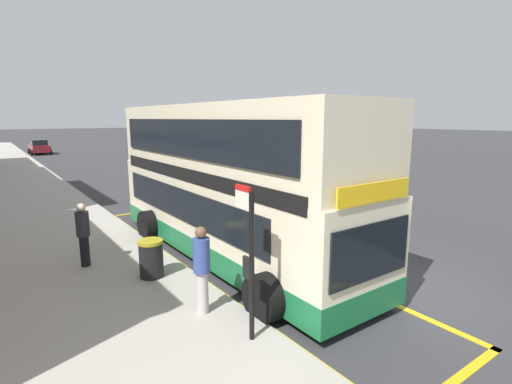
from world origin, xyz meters
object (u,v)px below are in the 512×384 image
pedestrian_waiting_near_sign (83,232)px  litter_bin (151,258)px  parked_car_maroon_across (39,147)px  double_decker_bus (227,187)px  bus_stop_sign (249,252)px  pedestrian_further_back (202,266)px

pedestrian_waiting_near_sign → litter_bin: size_ratio=1.82×
parked_car_maroon_across → double_decker_bus: bearing=-91.7°
pedestrian_waiting_near_sign → litter_bin: 2.13m
pedestrian_waiting_near_sign → litter_bin: (1.18, -1.71, -0.46)m
parked_car_maroon_across → pedestrian_waiting_near_sign: pedestrian_waiting_near_sign is taller
double_decker_bus → bus_stop_sign: 4.65m
pedestrian_waiting_near_sign → pedestrian_further_back: bearing=-71.5°
double_decker_bus → pedestrian_waiting_near_sign: double_decker_bus is taller
bus_stop_sign → pedestrian_further_back: bearing=101.7°
double_decker_bus → parked_car_maroon_across: 40.46m
pedestrian_further_back → bus_stop_sign: bearing=-78.3°
pedestrian_waiting_near_sign → double_decker_bus: bearing=-17.9°
parked_car_maroon_across → pedestrian_waiting_near_sign: (-3.50, -39.24, 0.27)m
bus_stop_sign → litter_bin: 3.83m
bus_stop_sign → parked_car_maroon_across: bus_stop_sign is taller
bus_stop_sign → pedestrian_waiting_near_sign: size_ratio=1.61×
pedestrian_waiting_near_sign → pedestrian_further_back: (1.36, -4.07, 0.06)m
pedestrian_further_back → parked_car_maroon_across: bearing=87.2°
bus_stop_sign → pedestrian_further_back: (-0.26, 1.28, -0.62)m
parked_car_maroon_across → bus_stop_sign: bearing=-94.4°
double_decker_bus → bus_stop_sign: (-2.08, -4.14, -0.31)m
double_decker_bus → litter_bin: bearing=-168.6°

